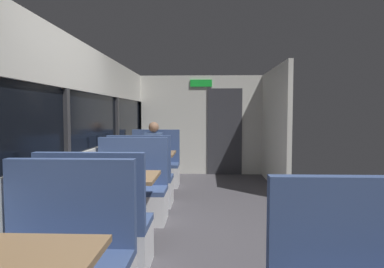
{
  "coord_description": "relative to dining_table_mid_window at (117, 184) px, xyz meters",
  "views": [
    {
      "loc": [
        0.08,
        -3.57,
        1.43
      ],
      "look_at": [
        -0.15,
        2.67,
        1.04
      ],
      "focal_mm": 31.08,
      "sensor_mm": 36.0,
      "label": 1
    }
  ],
  "objects": [
    {
      "name": "ground_plane",
      "position": [
        0.89,
        -0.04,
        -0.65
      ],
      "size": [
        3.3,
        9.2,
        0.02
      ],
      "primitive_type": "cube",
      "color": "#423F44"
    },
    {
      "name": "carriage_window_panel_left",
      "position": [
        -0.56,
        -0.04,
        0.47
      ],
      "size": [
        0.09,
        8.48,
        2.3
      ],
      "color": "beige",
      "rests_on": "ground_plane"
    },
    {
      "name": "carriage_end_bulkhead",
      "position": [
        0.95,
        4.15,
        0.5
      ],
      "size": [
        2.9,
        0.11,
        2.3
      ],
      "color": "beige",
      "rests_on": "ground_plane"
    },
    {
      "name": "carriage_aisle_panel_right",
      "position": [
        2.34,
        2.96,
        0.51
      ],
      "size": [
        0.08,
        2.4,
        2.3
      ],
      "primitive_type": "cube",
      "color": "beige",
      "rests_on": "ground_plane"
    },
    {
      "name": "dining_table_mid_window",
      "position": [
        0.0,
        0.0,
        0.0
      ],
      "size": [
        0.9,
        0.7,
        0.74
      ],
      "color": "#9E9EA3",
      "rests_on": "ground_plane"
    },
    {
      "name": "bench_mid_window_facing_end",
      "position": [
        0.0,
        -0.7,
        -0.31
      ],
      "size": [
        0.95,
        0.5,
        1.1
      ],
      "color": "silver",
      "rests_on": "ground_plane"
    },
    {
      "name": "bench_mid_window_facing_entry",
      "position": [
        0.0,
        0.7,
        -0.31
      ],
      "size": [
        0.95,
        0.5,
        1.1
      ],
      "color": "silver",
      "rests_on": "ground_plane"
    },
    {
      "name": "dining_table_far_window",
      "position": [
        0.0,
        2.13,
        0.0
      ],
      "size": [
        0.9,
        0.7,
        0.74
      ],
      "color": "#9E9EA3",
      "rests_on": "ground_plane"
    },
    {
      "name": "bench_far_window_facing_end",
      "position": [
        0.0,
        1.43,
        -0.31
      ],
      "size": [
        0.95,
        0.5,
        1.1
      ],
      "color": "silver",
      "rests_on": "ground_plane"
    },
    {
      "name": "bench_far_window_facing_entry",
      "position": [
        0.0,
        2.83,
        -0.31
      ],
      "size": [
        0.95,
        0.5,
        1.1
      ],
      "color": "silver",
      "rests_on": "ground_plane"
    },
    {
      "name": "seated_passenger",
      "position": [
        0.0,
        2.76,
        -0.1
      ],
      "size": [
        0.47,
        0.55,
        1.26
      ],
      "color": "#26262D",
      "rests_on": "ground_plane"
    }
  ]
}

